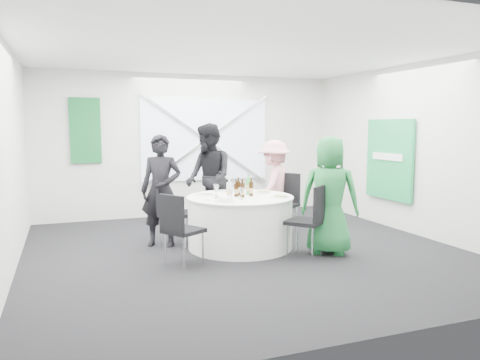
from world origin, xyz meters
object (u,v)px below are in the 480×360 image
object	(u,v)px
person_man_back	(209,178)
clear_water_bottle	(229,190)
chair_front_left	(179,225)
chair_back	(221,201)
green_water_bottle	(248,186)
chair_back_right	(284,198)
person_woman_pink	(274,186)
chair_back_left	(170,207)
person_man_back_left	(161,191)
banquet_table	(240,222)
chair_front_right	(311,215)
person_woman_green	(330,195)

from	to	relation	value
person_man_back	clear_water_bottle	distance (m)	1.19
chair_front_left	person_man_back	xyz separation A→B (m)	(0.93, 1.76, 0.37)
chair_back	green_water_bottle	size ratio (longest dim) A/B	2.75
person_man_back	chair_back_right	bearing A→B (deg)	58.60
clear_water_bottle	person_woman_pink	bearing A→B (deg)	38.94
chair_back_left	chair_front_left	size ratio (longest dim) A/B	1.05
person_man_back_left	chair_back_left	bearing A→B (deg)	28.92
person_man_back	banquet_table	bearing A→B (deg)	-0.00
chair_back_right	banquet_table	bearing A→B (deg)	-90.00
chair_front_left	green_water_bottle	world-z (taller)	green_water_bottle
chair_back_right	person_woman_pink	bearing A→B (deg)	166.46
chair_back_left	chair_back	bearing A→B (deg)	-26.58
chair_front_right	green_water_bottle	xyz separation A→B (m)	(-0.53, 0.97, 0.30)
chair_back	chair_front_left	world-z (taller)	chair_front_left
banquet_table	chair_back	distance (m)	1.25
chair_front_right	person_woman_pink	xyz separation A→B (m)	(0.23, 1.68, 0.19)
green_water_bottle	clear_water_bottle	bearing A→B (deg)	-151.72
green_water_bottle	person_woman_green	bearing A→B (deg)	-45.90
person_man_back	green_water_bottle	world-z (taller)	person_man_back
chair_front_right	person_man_back	bearing A→B (deg)	-106.68
chair_back	clear_water_bottle	xyz separation A→B (m)	(-0.31, -1.31, 0.37)
clear_water_bottle	chair_back_left	bearing A→B (deg)	141.51
person_man_back_left	chair_front_left	bearing A→B (deg)	-65.12
person_woman_pink	chair_front_left	bearing A→B (deg)	-5.24
chair_front_left	person_woman_green	size ratio (longest dim) A/B	0.57
chair_front_left	person_man_back_left	distance (m)	1.19
banquet_table	chair_front_left	bearing A→B (deg)	-148.68
chair_back_left	chair_back_right	bearing A→B (deg)	-58.66
chair_back_left	clear_water_bottle	distance (m)	0.98
chair_back_left	person_woman_pink	distance (m)	1.90
chair_back_left	person_man_back_left	world-z (taller)	person_man_back_left
chair_back_right	clear_water_bottle	xyz separation A→B (m)	(-1.20, -0.67, 0.28)
person_woman_green	green_water_bottle	distance (m)	1.24
person_man_back	chair_front_right	bearing A→B (deg)	16.38
chair_back_left	person_man_back_left	bearing A→B (deg)	122.32
banquet_table	chair_front_left	world-z (taller)	chair_front_left
person_man_back_left	chair_back	bearing A→B (deg)	57.25
banquet_table	chair_back_left	xyz separation A→B (m)	(-0.93, 0.51, 0.20)
chair_front_right	clear_water_bottle	xyz separation A→B (m)	(-0.90, 0.77, 0.29)
person_man_back_left	person_woman_pink	size ratio (longest dim) A/B	1.08
chair_back_right	person_woman_pink	xyz separation A→B (m)	(-0.07, 0.24, 0.18)
person_man_back	person_woman_green	distance (m)	2.22
chair_back_left	person_man_back	size ratio (longest dim) A/B	0.54
person_woman_pink	person_woman_green	world-z (taller)	person_woman_green
clear_water_bottle	chair_back_right	bearing A→B (deg)	29.03
chair_back	chair_back_right	bearing A→B (deg)	-30.07
chair_back_left	person_man_back	bearing A→B (deg)	-23.76
green_water_bottle	chair_back_left	bearing A→B (deg)	160.88
chair_front_right	chair_back_right	bearing A→B (deg)	-142.02
person_woman_pink	person_man_back	bearing A→B (deg)	-56.08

